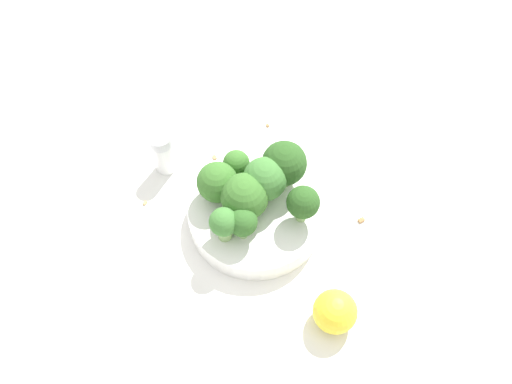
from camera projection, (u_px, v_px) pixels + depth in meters
ground_plane at (256, 219)px, 0.65m from camera, size 3.00×3.00×0.00m
bowl at (256, 213)px, 0.64m from camera, size 0.17×0.17×0.03m
broccoli_floret_0 at (246, 199)px, 0.59m from camera, size 0.06×0.06×0.06m
broccoli_floret_1 at (243, 222)px, 0.58m from camera, size 0.04×0.04×0.05m
broccoli_floret_2 at (238, 163)px, 0.63m from camera, size 0.03×0.03×0.04m
broccoli_floret_3 at (217, 183)px, 0.61m from camera, size 0.05×0.05×0.06m
broccoli_floret_4 at (265, 179)px, 0.60m from camera, size 0.05×0.05×0.07m
broccoli_floret_5 at (303, 203)px, 0.59m from camera, size 0.04×0.04×0.06m
broccoli_floret_6 at (224, 223)px, 0.58m from camera, size 0.03×0.03×0.05m
broccoli_floret_7 at (284, 164)px, 0.61m from camera, size 0.06×0.06×0.07m
pepper_shaker at (163, 153)px, 0.67m from camera, size 0.03×0.03×0.07m
lemon_wedge at (335, 312)px, 0.56m from camera, size 0.05×0.05×0.05m
almond_crumb_0 at (214, 157)px, 0.71m from camera, size 0.00×0.01×0.01m
almond_crumb_1 at (268, 125)px, 0.74m from camera, size 0.00×0.01×0.01m
almond_crumb_2 at (145, 202)px, 0.66m from camera, size 0.01×0.01×0.01m
almond_crumb_3 at (361, 220)px, 0.65m from camera, size 0.01×0.01×0.01m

